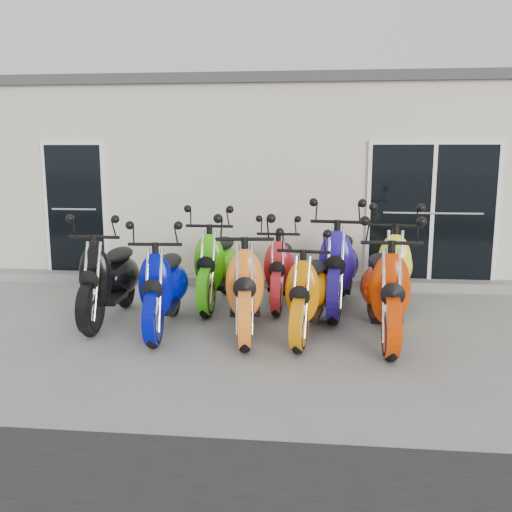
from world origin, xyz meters
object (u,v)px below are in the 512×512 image
Objects in this scene: scooter_front_black at (109,266)px; scooter_back_red at (280,259)px; scooter_front_blue at (164,274)px; scooter_back_green at (217,254)px; scooter_front_orange_a at (245,272)px; scooter_front_orange_b at (309,280)px; scooter_back_blue at (339,253)px; scooter_front_red at (385,276)px; scooter_back_yellow at (395,256)px.

scooter_back_red is at bearing 24.75° from scooter_front_black.
scooter_front_blue is 1.87m from scooter_back_red.
scooter_back_green reaches higher than scooter_front_black.
scooter_front_orange_b is at bearing -10.70° from scooter_front_orange_a.
scooter_front_orange_b is at bearing -42.02° from scooter_back_green.
scooter_front_orange_b is at bearing -102.22° from scooter_back_blue.
scooter_back_green is (-0.55, 1.21, -0.01)m from scooter_front_orange_a.
scooter_front_red reaches higher than scooter_back_green.
scooter_front_black is at bearing -158.08° from scooter_back_yellow.
scooter_front_black reaches higher than scooter_front_blue.
scooter_front_orange_b is (1.74, -0.03, -0.03)m from scooter_front_blue.
scooter_back_yellow reaches higher than scooter_front_red.
scooter_back_red is 1.57m from scooter_back_yellow.
scooter_back_red is at bearing 174.00° from scooter_back_blue.
scooter_front_orange_a reaches higher than scooter_front_orange_b.
scooter_front_orange_a is at bearing -63.42° from scooter_back_green.
scooter_back_yellow is at bearing 1.26° from scooter_back_green.
scooter_front_orange_a is 1.00× the size of scooter_front_red.
scooter_front_orange_b is at bearing -124.36° from scooter_back_yellow.
scooter_front_orange_b is 1.82m from scooter_back_green.
scooter_back_blue is at bearing -168.28° from scooter_back_yellow.
scooter_front_blue is 2.61m from scooter_front_red.
scooter_front_red is at bearing -6.26° from scooter_front_blue.
scooter_front_orange_a is 0.76m from scooter_front_orange_b.
scooter_front_black is 3.78m from scooter_back_yellow.
scooter_front_blue reaches higher than scooter_front_orange_b.
scooter_front_orange_b is at bearing -72.25° from scooter_back_red.
scooter_back_green is at bearing 148.91° from scooter_front_red.
scooter_front_orange_a is 1.35m from scooter_back_red.
scooter_back_green is 0.90m from scooter_back_red.
scooter_front_red is at bearing 4.49° from scooter_front_orange_b.
scooter_front_orange_a is at bearing -139.59° from scooter_back_yellow.
scooter_front_orange_b is 1.26m from scooter_back_blue.
scooter_back_green is at bearing 35.84° from scooter_front_black.
scooter_back_yellow is at bearing -4.05° from scooter_back_red.
scooter_front_red is 1.02× the size of scooter_back_green.
scooter_front_red is (1.62, -0.11, 0.00)m from scooter_front_orange_a.
scooter_back_yellow is (1.14, 1.23, 0.09)m from scooter_front_orange_b.
scooter_front_orange_a is at bearing -175.95° from scooter_front_orange_b.
scooter_front_blue is at bearing -148.84° from scooter_back_yellow.
scooter_front_red is (3.40, -0.41, 0.04)m from scooter_front_black.
scooter_front_black is at bearing -179.99° from scooter_front_orange_b.
scooter_front_black is at bearing -154.04° from scooter_back_red.
scooter_front_blue is 0.99m from scooter_front_orange_a.
scooter_back_blue is at bearing 79.87° from scooter_front_orange_b.
scooter_front_orange_a is 1.62m from scooter_front_red.
scooter_back_red is at bearing 40.73° from scooter_front_blue.
scooter_back_blue is (2.13, 1.16, 0.09)m from scooter_front_blue.
scooter_front_blue is at bearing -107.28° from scooter_back_green.
scooter_front_black is at bearing -158.23° from scooter_back_blue.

